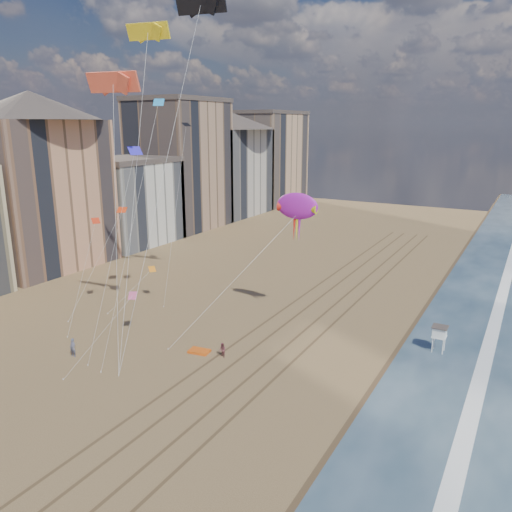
# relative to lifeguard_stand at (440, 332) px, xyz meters

# --- Properties ---
(ground) EXTENTS (260.00, 260.00, 0.00)m
(ground) POSITION_rel_lifeguard_stand_xyz_m (-18.59, -32.27, -2.19)
(ground) COLOR brown
(ground) RESTS_ON ground
(wet_sand) EXTENTS (260.00, 260.00, 0.00)m
(wet_sand) POSITION_rel_lifeguard_stand_xyz_m (0.41, 7.73, -2.19)
(wet_sand) COLOR #42301E
(wet_sand) RESTS_ON ground
(foam) EXTENTS (260.00, 260.00, 0.00)m
(foam) POSITION_rel_lifeguard_stand_xyz_m (4.61, 7.73, -2.19)
(foam) COLOR white
(foam) RESTS_ON ground
(tracks) EXTENTS (7.68, 120.00, 0.01)m
(tracks) POSITION_rel_lifeguard_stand_xyz_m (-16.04, -2.27, -2.19)
(tracks) COLOR brown
(tracks) RESTS_ON ground
(buildings) EXTENTS (34.72, 131.35, 29.00)m
(buildings) POSITION_rel_lifeguard_stand_xyz_m (-64.32, 33.31, 11.36)
(buildings) COLOR #C6B284
(buildings) RESTS_ON ground
(lifeguard_stand) EXTENTS (1.58, 1.58, 2.85)m
(lifeguard_stand) POSITION_rel_lifeguard_stand_xyz_m (0.00, 0.00, 0.00)
(lifeguard_stand) COLOR white
(lifeguard_stand) RESTS_ON ground
(grounded_kite) EXTENTS (2.34, 1.67, 0.25)m
(grounded_kite) POSITION_rel_lifeguard_stand_xyz_m (-21.93, -12.66, -2.07)
(grounded_kite) COLOR #E75813
(grounded_kite) RESTS_ON ground
(show_kite) EXTENTS (6.80, 7.10, 20.62)m
(show_kite) POSITION_rel_lifeguard_stand_xyz_m (-16.45, -0.70, 12.12)
(show_kite) COLOR #AA1AAB
(show_kite) RESTS_ON ground
(kite_flyer_a) EXTENTS (0.76, 0.53, 1.97)m
(kite_flyer_a) POSITION_rel_lifeguard_stand_xyz_m (-32.77, -19.87, -1.21)
(kite_flyer_a) COLOR #55576D
(kite_flyer_a) RESTS_ON ground
(kite_flyer_b) EXTENTS (0.94, 0.84, 1.58)m
(kite_flyer_b) POSITION_rel_lifeguard_stand_xyz_m (-19.15, -12.42, -1.40)
(kite_flyer_b) COLOR brown
(kite_flyer_b) RESTS_ON ground
(parafoils) EXTENTS (12.13, 13.07, 10.46)m
(parafoils) POSITION_rel_lifeguard_stand_xyz_m (-29.51, -8.05, 29.99)
(parafoils) COLOR black
(parafoils) RESTS_ON ground
(small_kites) EXTENTS (13.60, 18.27, 21.80)m
(small_kites) POSITION_rel_lifeguard_stand_xyz_m (-33.87, -7.19, 13.80)
(small_kites) COLOR black
(small_kites) RESTS_ON ground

